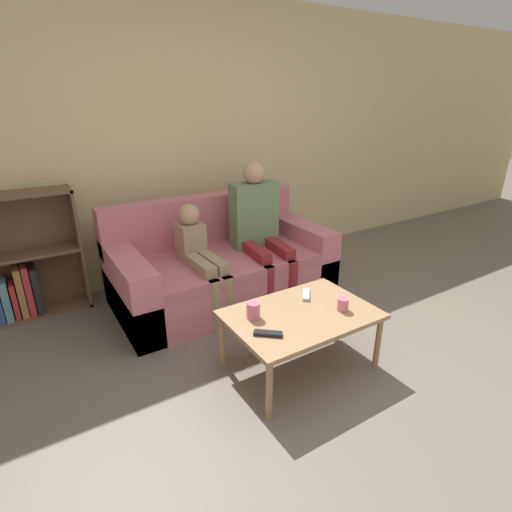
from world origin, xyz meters
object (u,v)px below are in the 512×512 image
at_px(cup_far, 253,310).
at_px(tv_remote_0, 306,294).
at_px(couch, 222,267).
at_px(person_child, 200,255).
at_px(bookshelf, 24,268).
at_px(tv_remote_1, 268,334).
at_px(coffee_table, 301,318).
at_px(person_adult, 258,221).
at_px(cup_near, 343,304).

relative_size(cup_far, tv_remote_0, 0.66).
height_order(couch, person_child, person_child).
distance_m(bookshelf, tv_remote_1, 2.21).
relative_size(bookshelf, coffee_table, 1.09).
bearing_deg(coffee_table, tv_remote_1, -162.42).
bearing_deg(couch, person_child, -148.73).
distance_m(cup_far, tv_remote_0, 0.48).
xyz_separation_m(couch, person_child, (-0.28, -0.17, 0.23)).
relative_size(coffee_table, person_child, 1.05).
relative_size(couch, coffee_table, 1.98).
bearing_deg(person_adult, tv_remote_1, -114.02).
bearing_deg(tv_remote_1, person_adult, 10.63).
bearing_deg(cup_far, person_adult, 56.54).
distance_m(coffee_table, tv_remote_0, 0.25).
height_order(couch, cup_far, couch).
xyz_separation_m(person_child, tv_remote_1, (-0.09, -1.15, -0.09)).
xyz_separation_m(coffee_table, person_adult, (0.38, 1.13, 0.31)).
distance_m(couch, tv_remote_0, 1.06).
xyz_separation_m(bookshelf, coffee_table, (1.49, -1.78, -0.04)).
xyz_separation_m(bookshelf, tv_remote_1, (1.16, -1.89, 0.01)).
bearing_deg(tv_remote_0, bookshelf, 174.74).
relative_size(bookshelf, cup_far, 9.69).
height_order(tv_remote_0, tv_remote_1, same).
xyz_separation_m(person_adult, cup_far, (-0.67, -1.02, -0.22)).
xyz_separation_m(bookshelf, person_child, (1.25, -0.73, 0.10)).
distance_m(person_child, cup_far, 0.94).
height_order(couch, tv_remote_0, couch).
bearing_deg(tv_remote_0, cup_far, -134.28).
relative_size(bookshelf, person_child, 1.15).
bearing_deg(tv_remote_0, cup_near, -35.82).
bearing_deg(coffee_table, person_adult, 71.60).
bearing_deg(bookshelf, tv_remote_0, -44.08).
distance_m(bookshelf, cup_near, 2.58).
bearing_deg(coffee_table, bookshelf, 129.87).
relative_size(coffee_table, cup_near, 11.10).
relative_size(bookshelf, person_adult, 0.86).
relative_size(coffee_table, person_adult, 0.79).
bearing_deg(couch, bookshelf, 159.68).
bearing_deg(bookshelf, tv_remote_1, -58.38).
distance_m(cup_near, tv_remote_0, 0.30).
distance_m(coffee_table, cup_near, 0.29).
relative_size(tv_remote_0, tv_remote_1, 1.01).
bearing_deg(person_adult, couch, 171.29).
bearing_deg(cup_near, tv_remote_0, 105.36).
distance_m(couch, tv_remote_1, 1.38).
distance_m(couch, coffee_table, 1.22).
bearing_deg(person_child, coffee_table, -79.19).
distance_m(cup_near, tv_remote_1, 0.58).
xyz_separation_m(person_adult, cup_near, (-0.12, -1.25, -0.23)).
height_order(person_adult, tv_remote_0, person_adult).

